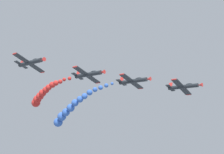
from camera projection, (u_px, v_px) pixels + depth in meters
airplane_lead at (184, 87)px, 85.05m from camera, size 9.05×10.35×3.77m
airplane_left_inner at (133, 81)px, 82.87m from camera, size 9.22×10.35×3.42m
smoke_trail_left_inner at (70, 110)px, 99.39m from camera, size 4.25×27.72×12.41m
airplane_right_inner at (89, 74)px, 79.29m from camera, size 9.16×10.35×3.50m
smoke_trail_right_inner at (42, 95)px, 95.78m from camera, size 7.05×23.65×6.94m
airplane_left_outer at (31, 62)px, 76.69m from camera, size 9.06×10.35×3.75m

